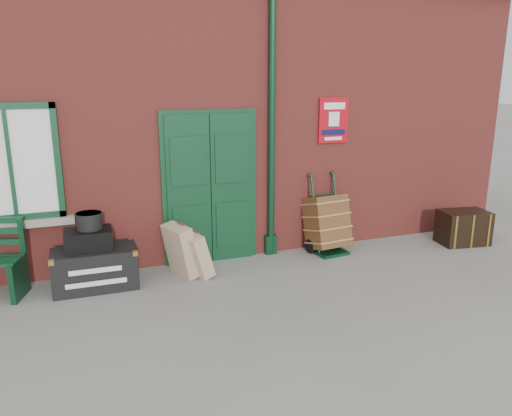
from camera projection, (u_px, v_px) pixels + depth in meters
name	position (u px, v px, depth m)	size (l,w,h in m)	color
ground	(265.00, 296.00, 6.36)	(80.00, 80.00, 0.00)	gray
station_building	(196.00, 108.00, 8.98)	(10.30, 4.30, 4.36)	#993831
houdini_trunk	(95.00, 268.00, 6.56)	(1.07, 0.59, 0.53)	black
strongbox	(88.00, 240.00, 6.44)	(0.59, 0.43, 0.27)	black
hatbox	(89.00, 221.00, 6.42)	(0.32, 0.32, 0.21)	black
suitcase_back	(181.00, 250.00, 6.91)	(0.21, 0.52, 0.72)	tan
suitcase_front	(195.00, 255.00, 6.89)	(0.19, 0.46, 0.62)	tan
porter_trolley	(327.00, 223.00, 7.86)	(0.66, 0.70, 1.22)	#0C311B
dark_trunk	(463.00, 227.00, 8.30)	(0.77, 0.50, 0.56)	black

